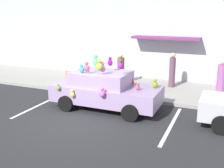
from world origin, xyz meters
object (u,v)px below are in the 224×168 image
(teddy_bear_on_sidewalk, at_px, (68,79))
(pedestrian_by_lamp, at_px, (121,70))
(pedestrian_near_shopfront, at_px, (172,71))
(pedestrian_walking_past, at_px, (221,79))
(plush_covered_car, at_px, (105,89))

(teddy_bear_on_sidewalk, relative_size, pedestrian_by_lamp, 0.49)
(teddy_bear_on_sidewalk, height_order, pedestrian_near_shopfront, pedestrian_near_shopfront)
(pedestrian_near_shopfront, xyz_separation_m, pedestrian_by_lamp, (-2.64, -0.42, -0.11))
(pedestrian_walking_past, distance_m, pedestrian_by_lamp, 4.99)
(pedestrian_near_shopfront, bearing_deg, pedestrian_walking_past, -11.39)
(teddy_bear_on_sidewalk, xyz_separation_m, pedestrian_by_lamp, (2.41, 1.40, 0.37))
(plush_covered_car, relative_size, pedestrian_walking_past, 2.70)
(teddy_bear_on_sidewalk, relative_size, pedestrian_near_shopfront, 0.44)
(teddy_bear_on_sidewalk, distance_m, pedestrian_by_lamp, 2.81)
(pedestrian_near_shopfront, bearing_deg, teddy_bear_on_sidewalk, -160.16)
(plush_covered_car, distance_m, pedestrian_near_shopfront, 4.39)
(pedestrian_near_shopfront, distance_m, pedestrian_by_lamp, 2.68)
(pedestrian_walking_past, height_order, pedestrian_by_lamp, pedestrian_walking_past)
(plush_covered_car, bearing_deg, pedestrian_walking_past, 38.68)
(pedestrian_near_shopfront, relative_size, pedestrian_by_lamp, 1.10)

